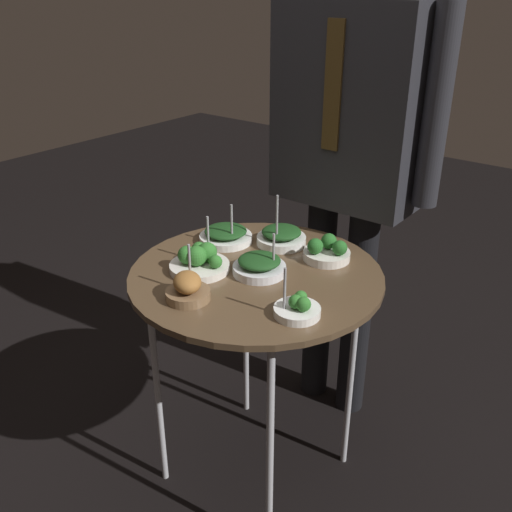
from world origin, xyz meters
TOP-DOWN VIEW (x-y plane):
  - ground_plane at (0.00, 0.00)m, footprint 8.00×8.00m
  - serving_cart at (0.00, 0.00)m, footprint 0.71×0.71m
  - bowl_broccoli_near_rim at (-0.13, -0.09)m, footprint 0.17×0.17m
  - bowl_spinach_front_right at (0.01, 0.00)m, footprint 0.15×0.15m
  - bowl_spinach_mid_left at (-0.05, 0.20)m, footprint 0.15×0.15m
  - bowl_broccoli_back_left at (0.22, -0.12)m, footprint 0.12×0.12m
  - bowl_roast_front_left at (-0.04, -0.22)m, footprint 0.12×0.12m
  - bowl_spinach_center at (-0.20, 0.10)m, footprint 0.16×0.16m
  - bowl_broccoli_far_rim at (0.11, 0.19)m, footprint 0.14×0.14m
  - waiter_figure at (0.00, 0.48)m, footprint 0.61×0.23m

SIDE VIEW (x-z plane):
  - ground_plane at x=0.00m, z-range 0.00..0.00m
  - serving_cart at x=0.00m, z-range 0.32..1.07m
  - bowl_broccoli_back_left at x=0.22m, z-range 0.70..0.84m
  - bowl_spinach_center at x=-0.20m, z-range 0.70..0.84m
  - bowl_spinach_front_right at x=0.01m, z-range 0.71..0.84m
  - bowl_spinach_mid_left at x=-0.05m, z-range 0.69..0.86m
  - bowl_broccoli_far_rim at x=0.11m, z-range 0.74..0.81m
  - bowl_broccoli_near_rim at x=-0.13m, z-range 0.71..0.85m
  - bowl_roast_front_left at x=-0.04m, z-range 0.71..0.85m
  - waiter_figure at x=0.00m, z-range 0.22..1.89m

